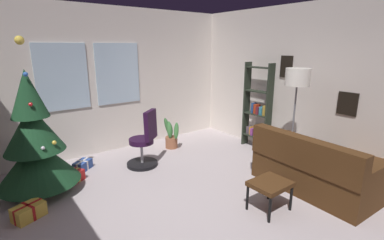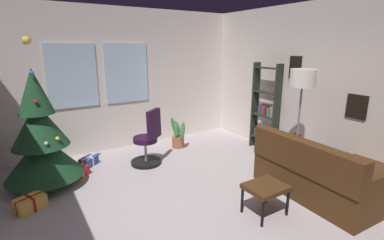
# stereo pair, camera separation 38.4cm
# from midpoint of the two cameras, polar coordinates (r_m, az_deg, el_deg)

# --- Properties ---
(ground_plane) EXTENTS (5.29, 6.08, 0.10)m
(ground_plane) POSITION_cam_midpoint_polar(r_m,az_deg,el_deg) (3.91, 0.74, -19.20)
(ground_plane) COLOR #AEA1A3
(wall_back_with_windows) EXTENTS (5.29, 0.12, 2.89)m
(wall_back_with_windows) POSITION_cam_midpoint_polar(r_m,az_deg,el_deg) (6.01, -18.02, 7.56)
(wall_back_with_windows) COLOR silver
(wall_back_with_windows) RESTS_ON ground_plane
(wall_right_with_frames) EXTENTS (0.12, 6.08, 2.89)m
(wall_right_with_frames) POSITION_cam_midpoint_polar(r_m,az_deg,el_deg) (5.39, 24.10, 6.17)
(wall_right_with_frames) COLOR silver
(wall_right_with_frames) RESTS_ON ground_plane
(couch) EXTENTS (1.53, 1.81, 0.89)m
(couch) POSITION_cam_midpoint_polar(r_m,az_deg,el_deg) (4.68, 22.95, -9.37)
(couch) COLOR #432813
(couch) RESTS_ON ground_plane
(footstool) EXTENTS (0.51, 0.42, 0.41)m
(footstool) POSITION_cam_midpoint_polar(r_m,az_deg,el_deg) (3.88, 12.80, -12.91)
(footstool) COLOR #432813
(footstool) RESTS_ON ground_plane
(holiday_tree) EXTENTS (1.14, 1.14, 2.27)m
(holiday_tree) POSITION_cam_midpoint_polar(r_m,az_deg,el_deg) (4.75, -31.30, -4.19)
(holiday_tree) COLOR #4C331E
(holiday_tree) RESTS_ON ground_plane
(gift_box_red) EXTENTS (0.37, 0.36, 0.18)m
(gift_box_red) POSITION_cam_midpoint_polar(r_m,az_deg,el_deg) (5.11, -25.01, -10.32)
(gift_box_red) COLOR red
(gift_box_red) RESTS_ON ground_plane
(gift_box_green) EXTENTS (0.22, 0.25, 0.18)m
(gift_box_green) POSITION_cam_midpoint_polar(r_m,az_deg,el_deg) (5.38, -26.96, -9.28)
(gift_box_green) COLOR #1E722D
(gift_box_green) RESTS_ON ground_plane
(gift_box_gold) EXTENTS (0.42, 0.35, 0.20)m
(gift_box_gold) POSITION_cam_midpoint_polar(r_m,az_deg,el_deg) (4.38, -32.50, -15.48)
(gift_box_gold) COLOR gold
(gift_box_gold) RESTS_ON ground_plane
(gift_box_blue) EXTENTS (0.37, 0.35, 0.17)m
(gift_box_blue) POSITION_cam_midpoint_polar(r_m,az_deg,el_deg) (5.47, -23.20, -8.49)
(gift_box_blue) COLOR #2D4C99
(gift_box_blue) RESTS_ON ground_plane
(office_chair) EXTENTS (0.58, 0.59, 1.05)m
(office_chair) POSITION_cam_midpoint_polar(r_m,az_deg,el_deg) (5.18, -11.73, -4.93)
(office_chair) COLOR black
(office_chair) RESTS_ON ground_plane
(bookshelf) EXTENTS (0.18, 0.64, 1.81)m
(bookshelf) POSITION_cam_midpoint_polar(r_m,az_deg,el_deg) (6.02, 11.40, 1.74)
(bookshelf) COLOR #232A20
(bookshelf) RESTS_ON ground_plane
(floor_lamp) EXTENTS (0.39, 0.39, 1.79)m
(floor_lamp) POSITION_cam_midpoint_polar(r_m,az_deg,el_deg) (4.82, 18.42, 7.01)
(floor_lamp) COLOR slate
(floor_lamp) RESTS_ON ground_plane
(potted_plant) EXTENTS (0.32, 0.43, 0.68)m
(potted_plant) POSITION_cam_midpoint_polar(r_m,az_deg,el_deg) (6.04, -6.10, -3.19)
(potted_plant) COLOR #96593C
(potted_plant) RESTS_ON ground_plane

